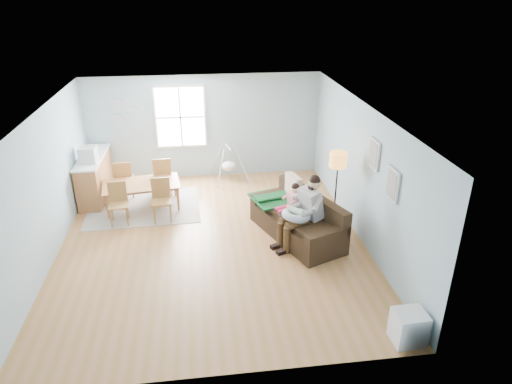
{
  "coord_description": "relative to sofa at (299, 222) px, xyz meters",
  "views": [
    {
      "loc": [
        -0.16,
        -8.02,
        4.79
      ],
      "look_at": [
        0.9,
        0.09,
        1.0
      ],
      "focal_mm": 32.0,
      "sensor_mm": 36.0,
      "label": 1
    }
  ],
  "objects": [
    {
      "name": "chair_ne",
      "position": [
        -2.87,
        2.35,
        0.25
      ],
      "size": [
        0.48,
        0.48,
        0.99
      ],
      "color": "olive",
      "rests_on": "rug"
    },
    {
      "name": "storage_cube",
      "position": [
        0.91,
        -3.21,
        -0.07
      ],
      "size": [
        0.47,
        0.42,
        0.5
      ],
      "color": "silver",
      "rests_on": "room"
    },
    {
      "name": "chair_se",
      "position": [
        -2.83,
        1.11,
        0.22
      ],
      "size": [
        0.45,
        0.45,
        0.94
      ],
      "color": "olive",
      "rests_on": "rug"
    },
    {
      "name": "father",
      "position": [
        -0.01,
        -0.35,
        0.45
      ],
      "size": [
        1.08,
        0.75,
        1.44
      ],
      "color": "gray",
      "rests_on": "sofa"
    },
    {
      "name": "counter",
      "position": [
        -4.49,
        2.49,
        0.21
      ],
      "size": [
        0.57,
        1.86,
        1.04
      ],
      "color": "brown",
      "rests_on": "room"
    },
    {
      "name": "baby_swing",
      "position": [
        -1.21,
        3.09,
        0.1
      ],
      "size": [
        1.06,
        1.08,
        0.92
      ],
      "color": "silver",
      "rests_on": "room"
    },
    {
      "name": "pictures",
      "position": [
        1.18,
        -1.06,
        1.53
      ],
      "size": [
        0.05,
        1.34,
        0.74
      ],
      "color": "silver",
      "rests_on": "room"
    },
    {
      "name": "beige_pillow",
      "position": [
        -0.0,
        0.62,
        0.5
      ],
      "size": [
        0.29,
        0.55,
        0.53
      ],
      "primitive_type": "cube",
      "rotation": [
        0.0,
        0.0,
        0.28
      ],
      "color": "#C8B499",
      "rests_on": "sofa"
    },
    {
      "name": "sofa",
      "position": [
        0.0,
        0.0,
        0.0
      ],
      "size": [
        1.71,
        2.41,
        0.9
      ],
      "color": "black",
      "rests_on": "room"
    },
    {
      "name": "wall_plates",
      "position": [
        -3.79,
        3.46,
        1.51
      ],
      "size": [
        0.67,
        0.02,
        0.66
      ],
      "color": "#8D9DAA",
      "rests_on": "room"
    },
    {
      "name": "infant",
      "position": [
        -0.19,
        -0.38,
        0.46
      ],
      "size": [
        0.32,
        0.36,
        0.14
      ],
      "color": "silver",
      "rests_on": "nursing_pillow"
    },
    {
      "name": "dining_table",
      "position": [
        -3.3,
        1.72,
        -0.02
      ],
      "size": [
        1.82,
        1.17,
        0.6
      ],
      "primitive_type": "imported",
      "rotation": [
        0.0,
        0.0,
        0.13
      ],
      "color": "brown",
      "rests_on": "rug"
    },
    {
      "name": "chair_sw",
      "position": [
        -3.74,
        1.07,
        0.2
      ],
      "size": [
        0.45,
        0.45,
        0.91
      ],
      "color": "olive",
      "rests_on": "rug"
    },
    {
      "name": "nursing_pillow",
      "position": [
        -0.17,
        -0.41,
        0.37
      ],
      "size": [
        0.77,
        0.76,
        0.23
      ],
      "primitive_type": "torus",
      "rotation": [
        0.0,
        0.14,
        0.47
      ],
      "color": "#A1B3C9",
      "rests_on": "father"
    },
    {
      "name": "chair_nw",
      "position": [
        -3.78,
        2.32,
        0.22
      ],
      "size": [
        0.46,
        0.46,
        0.95
      ],
      "color": "olive",
      "rests_on": "rug"
    },
    {
      "name": "toddler",
      "position": [
        -0.16,
        0.16,
        0.43
      ],
      "size": [
        0.58,
        0.4,
        0.85
      ],
      "color": "white",
      "rests_on": "sofa"
    },
    {
      "name": "monitor",
      "position": [
        -4.48,
        2.14,
        0.9
      ],
      "size": [
        0.39,
        0.37,
        0.35
      ],
      "color": "silver",
      "rests_on": "counter"
    },
    {
      "name": "rug",
      "position": [
        -3.3,
        1.72,
        -0.31
      ],
      "size": [
        2.6,
        2.02,
        0.01
      ],
      "primitive_type": "cube",
      "rotation": [
        0.0,
        0.0,
        0.04
      ],
      "color": "#A19C94",
      "rests_on": "room"
    },
    {
      "name": "window",
      "position": [
        -2.39,
        3.45,
        1.33
      ],
      "size": [
        1.32,
        0.08,
        1.62
      ],
      "color": "silver",
      "rests_on": "room"
    },
    {
      "name": "floor_lamp",
      "position": [
        0.77,
        0.14,
        1.12
      ],
      "size": [
        0.35,
        0.35,
        1.73
      ],
      "color": "black",
      "rests_on": "room"
    },
    {
      "name": "green_throw",
      "position": [
        -0.36,
        0.65,
        0.25
      ],
      "size": [
        1.21,
        1.13,
        0.04
      ],
      "primitive_type": "cube",
      "rotation": [
        0.0,
        0.0,
        0.28
      ],
      "color": "#135323",
      "rests_on": "sofa"
    },
    {
      "name": "room",
      "position": [
        -1.79,
        -0.01,
        2.1
      ],
      "size": [
        8.4,
        9.4,
        3.9
      ],
      "color": "olive"
    }
  ]
}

